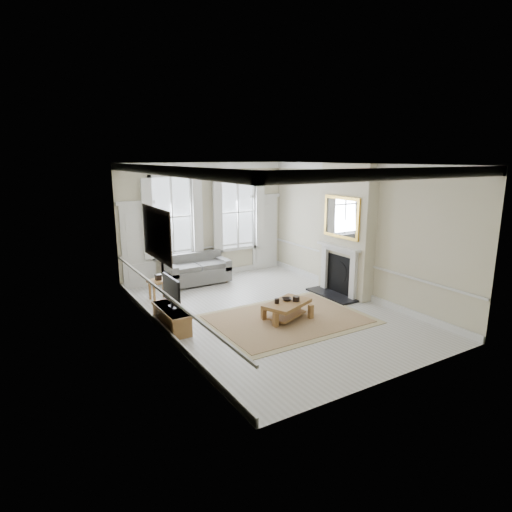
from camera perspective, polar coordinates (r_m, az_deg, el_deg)
floor at (r=10.09m, az=2.11°, el=-7.49°), size 7.20×7.20×0.00m
ceiling at (r=9.45m, az=2.28°, el=12.20°), size 7.20×7.20×0.00m
back_wall at (r=12.75m, az=-6.74°, el=4.67°), size 5.20×0.00×5.20m
left_wall at (r=8.51m, az=-12.61°, el=0.25°), size 0.00×7.20×7.20m
right_wall at (r=11.24m, az=13.36°, el=3.28°), size 0.00×7.20×7.20m
window_left at (r=12.28m, az=-11.14°, el=5.14°), size 1.26×0.20×2.20m
window_right at (r=13.14m, az=-2.48°, el=5.88°), size 1.26×0.20×2.20m
door_left at (r=12.12m, az=-15.44°, el=1.20°), size 0.90×0.08×2.30m
door_right at (r=13.76m, az=1.19°, el=3.05°), size 0.90×0.08×2.30m
painting at (r=8.74m, az=-13.11°, el=2.89°), size 0.05×1.66×1.06m
chimney_breast at (r=11.27m, az=12.02°, el=3.37°), size 0.35×1.70×3.38m
hearth at (r=11.39m, az=10.04°, el=-5.14°), size 0.55×1.50×0.05m
fireplace at (r=11.32m, az=10.95°, el=-1.55°), size 0.21×1.45×1.33m
mirror at (r=11.07m, az=11.28°, el=5.07°), size 0.06×1.26×1.06m
sofa at (r=12.36m, az=-7.96°, el=-2.00°), size 1.80×0.87×0.85m
side_table at (r=11.04m, az=-12.85°, el=-3.65°), size 0.55×0.55×0.54m
rug at (r=9.67m, az=4.18°, el=-8.39°), size 3.50×2.60×0.02m
coffee_table at (r=9.56m, az=4.21°, el=-6.59°), size 1.26×1.01×0.41m
ceramic_pot_a at (r=9.42m, az=2.80°, el=-6.02°), size 0.11×0.11×0.11m
ceramic_pot_b at (r=9.58m, az=5.38°, el=-5.70°), size 0.15×0.15×0.11m
bowl at (r=9.62m, az=4.12°, el=-5.77°), size 0.29×0.29×0.05m
tv_stand at (r=9.26m, az=-11.16°, el=-8.17°), size 0.41×1.26×0.45m
tv at (r=9.07m, az=-11.20°, el=-4.49°), size 0.08×0.90×0.68m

